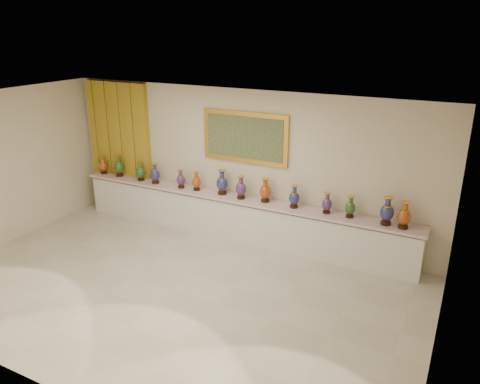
# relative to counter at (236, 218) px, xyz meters

# --- Properties ---
(ground) EXTENTS (8.00, 8.00, 0.00)m
(ground) POSITION_rel_counter_xyz_m (0.00, -2.27, -0.44)
(ground) COLOR beige
(ground) RESTS_ON ground
(room) EXTENTS (8.00, 8.00, 8.00)m
(room) POSITION_rel_counter_xyz_m (-2.53, 0.17, 1.16)
(room) COLOR beige
(room) RESTS_ON ground
(counter) EXTENTS (7.28, 0.48, 0.90)m
(counter) POSITION_rel_counter_xyz_m (0.00, 0.00, 0.00)
(counter) COLOR white
(counter) RESTS_ON ground
(vase_0) EXTENTS (0.23, 0.23, 0.40)m
(vase_0) POSITION_rel_counter_xyz_m (-3.41, -0.03, 0.64)
(vase_0) COLOR black
(vase_0) RESTS_ON counter
(vase_1) EXTENTS (0.24, 0.24, 0.47)m
(vase_1) POSITION_rel_counter_xyz_m (-2.96, -0.01, 0.67)
(vase_1) COLOR black
(vase_1) RESTS_ON counter
(vase_2) EXTENTS (0.25, 0.25, 0.43)m
(vase_2) POSITION_rel_counter_xyz_m (-2.33, -0.04, 0.66)
(vase_2) COLOR black
(vase_2) RESTS_ON counter
(vase_3) EXTENTS (0.26, 0.26, 0.44)m
(vase_3) POSITION_rel_counter_xyz_m (-1.93, -0.05, 0.66)
(vase_3) COLOR black
(vase_3) RESTS_ON counter
(vase_4) EXTENTS (0.23, 0.23, 0.40)m
(vase_4) POSITION_rel_counter_xyz_m (-1.27, -0.05, 0.64)
(vase_4) COLOR black
(vase_4) RESTS_ON counter
(vase_5) EXTENTS (0.23, 0.23, 0.40)m
(vase_5) POSITION_rel_counter_xyz_m (-0.90, -0.02, 0.64)
(vase_5) COLOR black
(vase_5) RESTS_ON counter
(vase_6) EXTENTS (0.28, 0.28, 0.51)m
(vase_6) POSITION_rel_counter_xyz_m (-0.31, 0.01, 0.69)
(vase_6) COLOR black
(vase_6) RESTS_ON counter
(vase_7) EXTENTS (0.24, 0.24, 0.46)m
(vase_7) POSITION_rel_counter_xyz_m (0.14, -0.04, 0.67)
(vase_7) COLOR black
(vase_7) RESTS_ON counter
(vase_8) EXTENTS (0.23, 0.23, 0.47)m
(vase_8) POSITION_rel_counter_xyz_m (0.64, 0.02, 0.68)
(vase_8) COLOR black
(vase_8) RESTS_ON counter
(vase_9) EXTENTS (0.26, 0.26, 0.44)m
(vase_9) POSITION_rel_counter_xyz_m (1.24, -0.01, 0.66)
(vase_9) COLOR black
(vase_9) RESTS_ON counter
(vase_10) EXTENTS (0.21, 0.21, 0.40)m
(vase_10) POSITION_rel_counter_xyz_m (1.87, 0.00, 0.64)
(vase_10) COLOR black
(vase_10) RESTS_ON counter
(vase_11) EXTENTS (0.24, 0.24, 0.40)m
(vase_11) POSITION_rel_counter_xyz_m (2.29, 0.00, 0.64)
(vase_11) COLOR black
(vase_11) RESTS_ON counter
(vase_12) EXTENTS (0.31, 0.31, 0.51)m
(vase_12) POSITION_rel_counter_xyz_m (2.93, -0.03, 0.69)
(vase_12) COLOR black
(vase_12) RESTS_ON counter
(vase_13) EXTENTS (0.23, 0.23, 0.48)m
(vase_13) POSITION_rel_counter_xyz_m (3.22, -0.06, 0.68)
(vase_13) COLOR black
(vase_13) RESTS_ON counter
(label_card) EXTENTS (0.10, 0.06, 0.00)m
(label_card) POSITION_rel_counter_xyz_m (-0.79, -0.14, 0.47)
(label_card) COLOR white
(label_card) RESTS_ON counter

